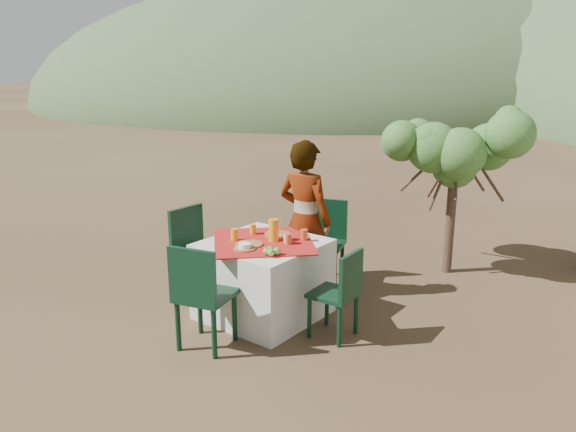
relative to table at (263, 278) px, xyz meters
The scene contains 20 objects.
ground 0.41m from the table, 92.66° to the right, with size 160.00×160.00×0.00m, color #392419.
table is the anchor object (origin of this frame).
chair_far 1.14m from the table, 91.76° to the left, with size 0.55×0.55×0.93m.
chair_near 0.87m from the table, 87.80° to the right, with size 0.53×0.53×0.95m.
chair_left 0.87m from the table, behind, with size 0.45×0.45×0.97m.
chair_right 0.86m from the table, ahead, with size 0.40×0.40×0.82m.
person 0.79m from the table, 87.44° to the left, with size 0.61×0.40×1.67m, color #8C6651.
shrub_tree 2.70m from the table, 66.41° to the left, with size 1.46×1.43×1.71m.
hill_near_left 34.86m from the table, 121.10° to the left, with size 40.00×40.00×16.00m, color #37532F.
plate_far 0.46m from the table, 93.33° to the left, with size 0.26×0.26×0.01m, color brown.
plate_near 0.43m from the table, 97.78° to the right, with size 0.26×0.26×0.01m, color brown.
glass_far 0.50m from the table, 152.78° to the left, with size 0.06×0.06×0.10m, color orange.
glass_near 0.52m from the table, 146.76° to the right, with size 0.07×0.07×0.11m, color orange.
juice_pitcher 0.50m from the table, 43.29° to the left, with size 0.10×0.10×0.21m, color orange.
bowl_plate 0.49m from the table, 84.52° to the right, with size 0.20×0.20×0.01m, color brown.
white_bowl 0.51m from the table, 84.52° to the right, with size 0.12×0.12×0.04m, color white.
jar_left 0.50m from the table, 16.22° to the left, with size 0.06×0.06×0.10m, color #BD4E21.
jar_right 0.59m from the table, 42.66° to the left, with size 0.07×0.07×0.10m, color #BD4E21.
napkin_holder 0.49m from the table, 22.21° to the left, with size 0.07×0.04×0.08m, color white.
fruit_cluster 0.59m from the table, 39.65° to the right, with size 0.14×0.13×0.07m.
Camera 1 is at (3.31, -3.74, 2.37)m, focal length 35.00 mm.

